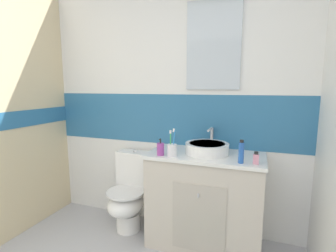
# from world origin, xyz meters

# --- Properties ---
(wall_back_tiled) EXTENTS (3.20, 0.20, 2.50)m
(wall_back_tiled) POSITION_xyz_m (0.01, 2.45, 1.26)
(wall_back_tiled) COLOR white
(wall_back_tiled) RESTS_ON ground_plane
(vanity_cabinet) EXTENTS (0.99, 0.52, 0.85)m
(vanity_cabinet) POSITION_xyz_m (0.42, 2.15, 0.43)
(vanity_cabinet) COLOR beige
(vanity_cabinet) RESTS_ON ground_plane
(sink_basin) EXTENTS (0.38, 0.42, 0.20)m
(sink_basin) POSITION_xyz_m (0.43, 2.17, 0.90)
(sink_basin) COLOR white
(sink_basin) RESTS_ON vanity_cabinet
(toilet) EXTENTS (0.37, 0.50, 0.78)m
(toilet) POSITION_xyz_m (-0.34, 2.16, 0.36)
(toilet) COLOR white
(toilet) RESTS_ON ground_plane
(toothbrush_cup) EXTENTS (0.08, 0.08, 0.23)m
(toothbrush_cup) POSITION_xyz_m (0.17, 1.98, 0.91)
(toothbrush_cup) COLOR white
(toothbrush_cup) RESTS_ON vanity_cabinet
(soap_dispenser) EXTENTS (0.06, 0.06, 0.14)m
(soap_dispenser) POSITION_xyz_m (0.07, 1.97, 0.90)
(soap_dispenser) COLOR #993F99
(soap_dispenser) RESTS_ON vanity_cabinet
(deodorant_spray_can) EXTENTS (0.04, 0.04, 0.18)m
(deodorant_spray_can) POSITION_xyz_m (0.72, 1.97, 0.94)
(deodorant_spray_can) COLOR #2659B2
(deodorant_spray_can) RESTS_ON vanity_cabinet
(perfume_flask_small) EXTENTS (0.04, 0.03, 0.10)m
(perfume_flask_small) POSITION_xyz_m (0.83, 1.98, 0.90)
(perfume_flask_small) COLOR pink
(perfume_flask_small) RESTS_ON vanity_cabinet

